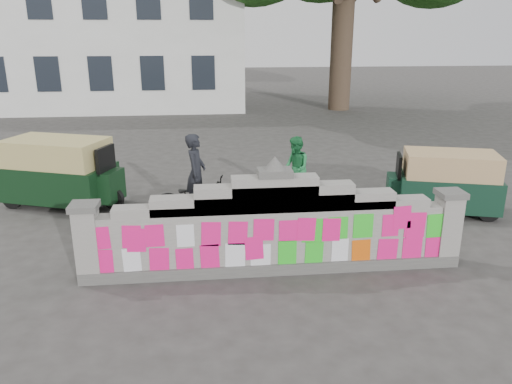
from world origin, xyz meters
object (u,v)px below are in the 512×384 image
Objects in this scene: rickshaw_left at (61,171)px; rickshaw_right at (446,181)px; cyclist_rider at (196,185)px; cyclist_bike at (197,200)px; pedestrian at (295,168)px.

rickshaw_right is at bearing 11.07° from rickshaw_left.
cyclist_rider is 3.46m from rickshaw_left.
cyclist_bike is at bearing -4.81° from rickshaw_left.
rickshaw_right is at bearing -77.40° from cyclist_rider.
cyclist_bike is 0.34m from cyclist_rider.
cyclist_rider is 1.08× the size of pedestrian.
rickshaw_left reaches higher than cyclist_bike.
cyclist_rider is at bearing -77.87° from cyclist_bike.
pedestrian is at bearing -49.19° from cyclist_bike.
cyclist_bike is at bearing 102.13° from cyclist_rider.
pedestrian is (2.35, 1.28, -0.06)m from cyclist_rider.
rickshaw_left is at bearing 76.86° from cyclist_bike.
rickshaw_left is (-3.13, 1.48, -0.02)m from cyclist_rider.
rickshaw_left is 1.14× the size of rickshaw_right.
rickshaw_left is at bearing 7.15° from rickshaw_right.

